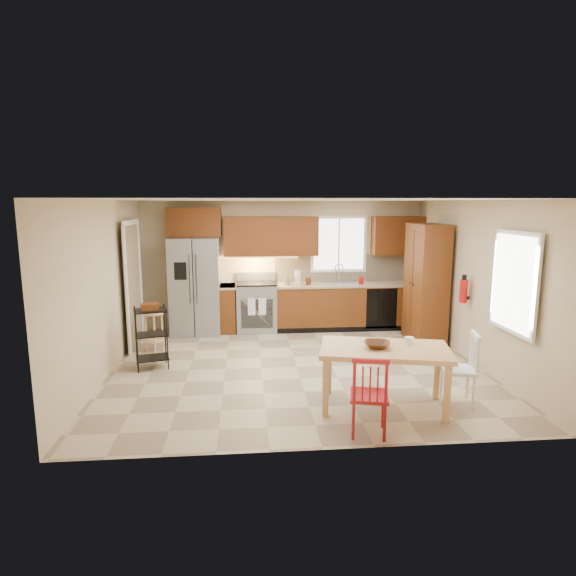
% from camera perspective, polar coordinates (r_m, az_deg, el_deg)
% --- Properties ---
extents(floor, '(5.50, 5.50, 0.00)m').
position_cam_1_polar(floor, '(7.40, 1.03, -9.33)').
color(floor, tan).
rests_on(floor, ground).
extents(ceiling, '(5.50, 5.00, 0.02)m').
position_cam_1_polar(ceiling, '(6.98, 1.10, 10.41)').
color(ceiling, silver).
rests_on(ceiling, ground).
extents(wall_back, '(5.50, 0.02, 2.50)m').
position_cam_1_polar(wall_back, '(9.55, -0.55, 2.79)').
color(wall_back, '#CCB793').
rests_on(wall_back, ground).
extents(wall_front, '(5.50, 0.02, 2.50)m').
position_cam_1_polar(wall_front, '(4.66, 4.38, -4.97)').
color(wall_front, '#CCB793').
rests_on(wall_front, ground).
extents(wall_left, '(0.02, 5.00, 2.50)m').
position_cam_1_polar(wall_left, '(7.32, -20.86, -0.10)').
color(wall_left, '#CCB793').
rests_on(wall_left, ground).
extents(wall_right, '(0.02, 5.00, 2.50)m').
position_cam_1_polar(wall_right, '(7.87, 21.40, 0.53)').
color(wall_right, '#CCB793').
rests_on(wall_right, ground).
extents(refrigerator, '(0.92, 0.75, 1.82)m').
position_cam_1_polar(refrigerator, '(9.25, -10.92, 0.24)').
color(refrigerator, gray).
rests_on(refrigerator, floor).
extents(range_stove, '(0.76, 0.63, 0.92)m').
position_cam_1_polar(range_stove, '(9.34, -3.75, -2.31)').
color(range_stove, gray).
rests_on(range_stove, floor).
extents(base_cabinet_narrow, '(0.30, 0.60, 0.90)m').
position_cam_1_polar(base_cabinet_narrow, '(9.37, -7.12, -2.40)').
color(base_cabinet_narrow, '#673113').
rests_on(base_cabinet_narrow, floor).
extents(base_cabinet_run, '(2.92, 0.60, 0.90)m').
position_cam_1_polar(base_cabinet_run, '(9.58, 7.32, -2.12)').
color(base_cabinet_run, '#673113').
rests_on(base_cabinet_run, floor).
extents(dishwasher, '(0.60, 0.02, 0.78)m').
position_cam_1_polar(dishwasher, '(9.44, 11.02, -2.41)').
color(dishwasher, black).
rests_on(dishwasher, floor).
extents(backsplash, '(2.92, 0.03, 0.55)m').
position_cam_1_polar(backsplash, '(9.73, 7.06, 2.41)').
color(backsplash, beige).
rests_on(backsplash, wall_back).
extents(upper_over_fridge, '(1.00, 0.35, 0.55)m').
position_cam_1_polar(upper_over_fridge, '(9.32, -11.04, 7.68)').
color(upper_over_fridge, '#602A10').
rests_on(upper_over_fridge, wall_back).
extents(upper_left_block, '(1.80, 0.35, 0.75)m').
position_cam_1_polar(upper_left_block, '(9.30, -2.01, 6.15)').
color(upper_left_block, '#602A10').
rests_on(upper_left_block, wall_back).
extents(upper_right_block, '(1.00, 0.35, 0.75)m').
position_cam_1_polar(upper_right_block, '(9.76, 12.89, 6.09)').
color(upper_right_block, '#602A10').
rests_on(upper_right_block, wall_back).
extents(window_back, '(1.12, 0.04, 1.12)m').
position_cam_1_polar(window_back, '(9.64, 6.02, 5.19)').
color(window_back, white).
rests_on(window_back, wall_back).
extents(sink, '(0.62, 0.46, 0.16)m').
position_cam_1_polar(sink, '(9.46, 6.25, 0.28)').
color(sink, gray).
rests_on(sink, base_cabinet_run).
extents(undercab_glow, '(1.60, 0.30, 0.01)m').
position_cam_1_polar(undercab_glow, '(9.30, -3.84, 3.69)').
color(undercab_glow, '#FFBF66').
rests_on(undercab_glow, wall_back).
extents(soap_bottle, '(0.09, 0.09, 0.19)m').
position_cam_1_polar(soap_bottle, '(9.43, 8.65, 1.02)').
color(soap_bottle, '#B30E0C').
rests_on(soap_bottle, base_cabinet_run).
extents(paper_towel, '(0.12, 0.12, 0.28)m').
position_cam_1_polar(paper_towel, '(9.26, 1.17, 1.25)').
color(paper_towel, white).
rests_on(paper_towel, base_cabinet_run).
extents(canister_steel, '(0.11, 0.11, 0.18)m').
position_cam_1_polar(canister_steel, '(9.24, -0.06, 0.92)').
color(canister_steel, gray).
rests_on(canister_steel, base_cabinet_run).
extents(canister_wood, '(0.10, 0.10, 0.14)m').
position_cam_1_polar(canister_wood, '(9.26, 2.42, 0.81)').
color(canister_wood, '#4C2814').
rests_on(canister_wood, base_cabinet_run).
extents(pantry, '(0.50, 0.95, 2.10)m').
position_cam_1_polar(pantry, '(8.85, 16.03, 0.52)').
color(pantry, '#673113').
rests_on(pantry, floor).
extents(fire_extinguisher, '(0.12, 0.12, 0.36)m').
position_cam_1_polar(fire_extinguisher, '(7.97, 20.08, -0.36)').
color(fire_extinguisher, '#B30E0C').
rests_on(fire_extinguisher, wall_right).
extents(window_right, '(0.04, 1.02, 1.32)m').
position_cam_1_polar(window_right, '(6.81, 25.25, 0.58)').
color(window_right, white).
rests_on(window_right, wall_right).
extents(doorway, '(0.04, 0.95, 2.10)m').
position_cam_1_polar(doorway, '(8.58, -17.95, 0.12)').
color(doorway, '#8C7A59').
rests_on(doorway, wall_left).
extents(dining_table, '(1.67, 1.17, 0.74)m').
position_cam_1_polar(dining_table, '(6.02, 11.27, -10.43)').
color(dining_table, tan).
rests_on(dining_table, floor).
extents(chair_red, '(0.50, 0.50, 0.89)m').
position_cam_1_polar(chair_red, '(5.32, 9.60, -12.31)').
color(chair_red, '#AF1A1D').
rests_on(chair_red, floor).
extents(chair_white, '(0.50, 0.50, 0.89)m').
position_cam_1_polar(chair_white, '(6.36, 19.51, -8.97)').
color(chair_white, white).
rests_on(chair_white, floor).
extents(table_bowl, '(0.37, 0.37, 0.08)m').
position_cam_1_polar(table_bowl, '(5.87, 10.50, -7.02)').
color(table_bowl, '#4C2814').
rests_on(table_bowl, dining_table).
extents(table_jar, '(0.13, 0.13, 0.13)m').
position_cam_1_polar(table_jar, '(6.08, 14.18, -6.29)').
color(table_jar, white).
rests_on(table_jar, dining_table).
extents(bar_stool, '(0.38, 0.38, 0.69)m').
position_cam_1_polar(bar_stool, '(8.32, -15.57, -5.02)').
color(bar_stool, tan).
rests_on(bar_stool, floor).
extents(utility_cart, '(0.55, 0.47, 0.94)m').
position_cam_1_polar(utility_cart, '(7.51, -15.88, -5.68)').
color(utility_cart, black).
rests_on(utility_cart, floor).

